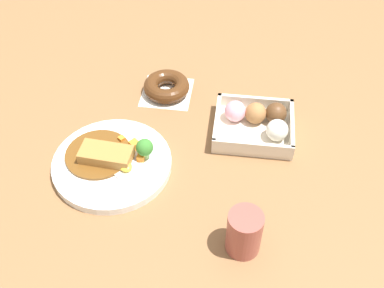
{
  "coord_description": "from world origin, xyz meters",
  "views": [
    {
      "loc": [
        -0.15,
        0.67,
        0.75
      ],
      "look_at": [
        -0.07,
        0.01,
        0.03
      ],
      "focal_mm": 44.37,
      "sensor_mm": 36.0,
      "label": 1
    }
  ],
  "objects_px": {
    "curry_plate": "(112,162)",
    "donut_box": "(257,123)",
    "coffee_mug": "(244,232)",
    "chocolate_ring_donut": "(167,87)"
  },
  "relations": [
    {
      "from": "curry_plate",
      "to": "coffee_mug",
      "type": "bearing_deg",
      "value": 150.5
    },
    {
      "from": "chocolate_ring_donut",
      "to": "coffee_mug",
      "type": "bearing_deg",
      "value": 116.88
    },
    {
      "from": "donut_box",
      "to": "curry_plate",
      "type": "bearing_deg",
      "value": 25.95
    },
    {
      "from": "chocolate_ring_donut",
      "to": "coffee_mug",
      "type": "relative_size",
      "value": 1.28
    },
    {
      "from": "chocolate_ring_donut",
      "to": "coffee_mug",
      "type": "height_order",
      "value": "coffee_mug"
    },
    {
      "from": "curry_plate",
      "to": "chocolate_ring_donut",
      "type": "xyz_separation_m",
      "value": [
        -0.07,
        -0.24,
        0.0
      ]
    },
    {
      "from": "coffee_mug",
      "to": "curry_plate",
      "type": "bearing_deg",
      "value": -29.5
    },
    {
      "from": "chocolate_ring_donut",
      "to": "donut_box",
      "type": "bearing_deg",
      "value": 154.97
    },
    {
      "from": "curry_plate",
      "to": "donut_box",
      "type": "xyz_separation_m",
      "value": [
        -0.29,
        -0.14,
        0.01
      ]
    },
    {
      "from": "chocolate_ring_donut",
      "to": "coffee_mug",
      "type": "xyz_separation_m",
      "value": [
        -0.2,
        0.4,
        0.03
      ]
    }
  ]
}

